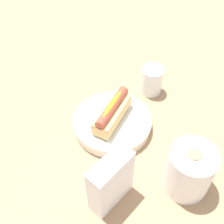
% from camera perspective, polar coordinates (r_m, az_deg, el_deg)
% --- Properties ---
extents(ground_plane, '(2.40, 2.40, 0.00)m').
position_cam_1_polar(ground_plane, '(0.85, 0.03, -2.88)').
color(ground_plane, '#9E7A56').
extents(serving_bowl, '(0.23, 0.23, 0.04)m').
position_cam_1_polar(serving_bowl, '(0.84, 0.00, -1.69)').
color(serving_bowl, silver).
rests_on(serving_bowl, ground_plane).
extents(hotdog_front, '(0.16, 0.08, 0.06)m').
position_cam_1_polar(hotdog_front, '(0.81, 0.00, 0.37)').
color(hotdog_front, '#DBB270').
rests_on(hotdog_front, serving_bowl).
extents(water_glass, '(0.07, 0.07, 0.09)m').
position_cam_1_polar(water_glass, '(0.93, 7.72, 5.87)').
color(water_glass, white).
rests_on(water_glass, ground_plane).
extents(paper_towel_roll, '(0.11, 0.11, 0.13)m').
position_cam_1_polar(paper_towel_roll, '(0.71, 14.81, -11.01)').
color(paper_towel_roll, white).
rests_on(paper_towel_roll, ground_plane).
extents(napkin_box, '(0.11, 0.05, 0.15)m').
position_cam_1_polar(napkin_box, '(0.67, -0.25, -13.48)').
color(napkin_box, white).
rests_on(napkin_box, ground_plane).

